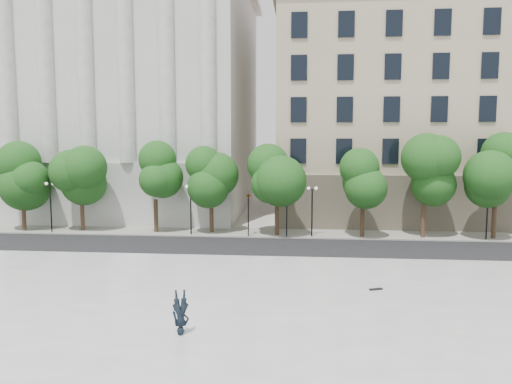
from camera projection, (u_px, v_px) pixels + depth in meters
The scene contains 12 objects.
ground at pixel (191, 351), 19.49m from camera, with size 160.00×160.00×0.00m, color beige.
plaza at pixel (205, 318), 22.43m from camera, with size 44.00×22.00×0.45m, color silver.
street at pixel (243, 249), 37.31m from camera, with size 60.00×8.00×0.02m, color black.
far_sidewalk at pixel (251, 233), 43.24m from camera, with size 60.00×4.00×0.12m, color #9F9D93.
building_west at pixel (117, 98), 57.76m from camera, with size 31.50×27.65×25.60m.
building_east at pixel (444, 111), 55.04m from camera, with size 36.00×26.15×23.00m.
traffic_light_west at pixel (248, 194), 41.18m from camera, with size 0.36×1.58×4.13m.
traffic_light_east at pixel (287, 194), 40.89m from camera, with size 0.79×1.66×4.16m.
person_lying at pixel (181, 328), 19.94m from camera, with size 0.66×0.43×1.81m, color black.
skateboard at pixel (376, 289), 25.79m from camera, with size 0.72×0.18×0.07m, color black.
street_trees at pixel (235, 176), 42.09m from camera, with size 43.92×4.85×7.60m.
lamp_posts at pixel (253, 202), 41.51m from camera, with size 37.35×0.28×4.47m.
Camera 1 is at (4.19, -18.39, 8.31)m, focal length 35.00 mm.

